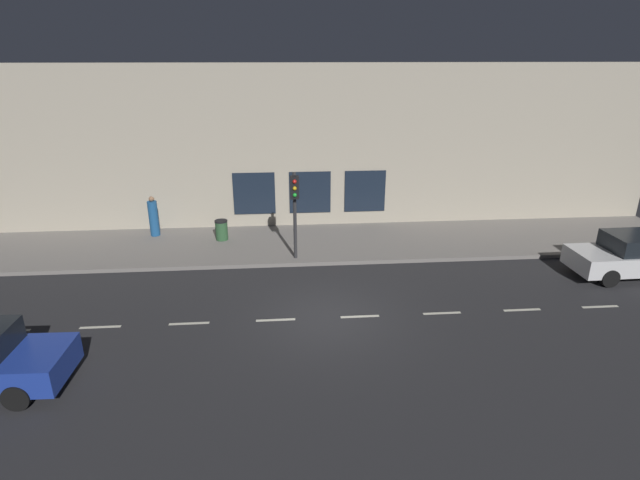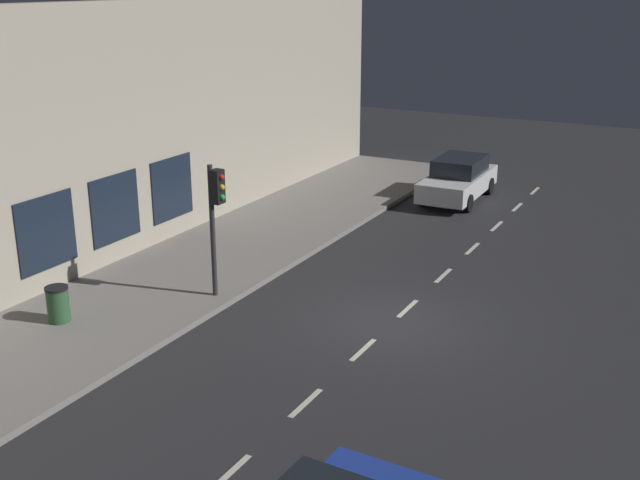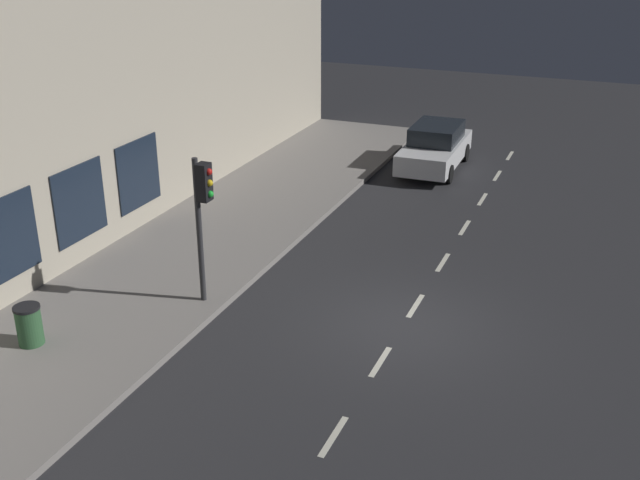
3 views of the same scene
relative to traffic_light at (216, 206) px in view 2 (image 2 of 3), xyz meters
name	(u,v)px [view 2 (image 2 of 3)]	position (x,y,z in m)	size (l,w,h in m)	color
ground_plane	(392,323)	(-4.41, -0.82, -2.53)	(60.00, 60.00, 0.00)	#28282B
sidewalk	(182,276)	(1.84, -0.82, -2.46)	(4.50, 32.00, 0.15)	gray
building_facade	(100,139)	(4.39, -0.82, 1.10)	(0.65, 32.00, 7.27)	#B2A893
lane_centre_line	(408,308)	(-4.41, -1.82, -2.53)	(0.12, 27.20, 0.01)	beige
traffic_light	(216,206)	(0.00, 0.00, 0.00)	(0.48, 0.32, 3.39)	#2D2D30
parked_car_0	(458,179)	(-2.16, -12.19, -1.74)	(1.94, 4.42, 1.58)	silver
trash_bin	(58,304)	(2.41, 3.07, -1.95)	(0.54, 0.54, 0.86)	#2D5633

